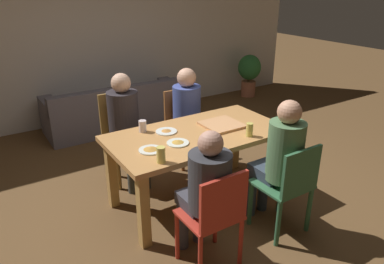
% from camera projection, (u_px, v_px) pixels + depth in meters
% --- Properties ---
extents(ground_plane, '(20.00, 20.00, 0.00)m').
position_uv_depth(ground_plane, '(197.00, 199.00, 3.94)').
color(ground_plane, brown).
extents(back_wall, '(7.96, 0.12, 2.79)m').
position_uv_depth(back_wall, '(91.00, 33.00, 5.76)').
color(back_wall, silver).
rests_on(back_wall, ground).
extents(dining_table, '(1.77, 0.93, 0.77)m').
position_uv_depth(dining_table, '(197.00, 143.00, 3.68)').
color(dining_table, '#C4874A').
rests_on(dining_table, ground).
extents(chair_0, '(0.44, 0.40, 0.89)m').
position_uv_depth(chair_0, '(216.00, 215.00, 2.80)').
color(chair_0, red).
rests_on(chair_0, ground).
extents(person_0, '(0.33, 0.49, 1.18)m').
position_uv_depth(person_0, '(206.00, 186.00, 2.84)').
color(person_0, '#3D3C46').
rests_on(person_0, ground).
extents(chair_1, '(0.45, 0.43, 0.89)m').
position_uv_depth(chair_1, '(289.00, 186.00, 3.24)').
color(chair_1, '#336641').
rests_on(chair_1, ground).
extents(person_1, '(0.32, 0.51, 1.26)m').
position_uv_depth(person_1, '(280.00, 155.00, 3.25)').
color(person_1, '#323D4B').
rests_on(person_1, ground).
extents(chair_2, '(0.42, 0.45, 0.91)m').
position_uv_depth(chair_2, '(183.00, 123.00, 4.63)').
color(chair_2, '#965729').
rests_on(chair_2, ground).
extents(person_2, '(0.34, 0.54, 1.21)m').
position_uv_depth(person_2, '(189.00, 109.00, 4.44)').
color(person_2, '#413746').
rests_on(person_2, ground).
extents(chair_3, '(0.42, 0.45, 1.00)m').
position_uv_depth(chair_3, '(122.00, 134.00, 4.23)').
color(chair_3, olive).
rests_on(chair_3, ground).
extents(person_3, '(0.34, 0.55, 1.26)m').
position_uv_depth(person_3, '(126.00, 121.00, 4.03)').
color(person_3, '#383C37').
rests_on(person_3, ground).
extents(pizza_box_0, '(0.38, 0.38, 0.02)m').
position_uv_depth(pizza_box_0, '(222.00, 125.00, 3.80)').
color(pizza_box_0, tan).
rests_on(pizza_box_0, dining_table).
extents(plate_0, '(0.21, 0.21, 0.03)m').
position_uv_depth(plate_0, '(150.00, 149.00, 3.26)').
color(plate_0, white).
rests_on(plate_0, dining_table).
extents(plate_1, '(0.21, 0.21, 0.03)m').
position_uv_depth(plate_1, '(166.00, 131.00, 3.65)').
color(plate_1, white).
rests_on(plate_1, dining_table).
extents(plate_2, '(0.21, 0.21, 0.03)m').
position_uv_depth(plate_2, '(178.00, 142.00, 3.40)').
color(plate_2, white).
rests_on(plate_2, dining_table).
extents(drinking_glass_0, '(0.08, 0.08, 0.14)m').
position_uv_depth(drinking_glass_0, '(161.00, 155.00, 3.03)').
color(drinking_glass_0, '#DECD61').
rests_on(drinking_glass_0, dining_table).
extents(drinking_glass_1, '(0.08, 0.08, 0.12)m').
position_uv_depth(drinking_glass_1, '(143.00, 126.00, 3.64)').
color(drinking_glass_1, silver).
rests_on(drinking_glass_1, dining_table).
extents(drinking_glass_2, '(0.07, 0.07, 0.13)m').
position_uv_depth(drinking_glass_2, '(250.00, 130.00, 3.53)').
color(drinking_glass_2, '#D9C95C').
rests_on(drinking_glass_2, dining_table).
extents(couch, '(2.19, 0.77, 0.72)m').
position_uv_depth(couch, '(119.00, 111.00, 5.75)').
color(couch, slate).
rests_on(couch, ground).
extents(potted_plant, '(0.44, 0.44, 0.82)m').
position_uv_depth(potted_plant, '(249.00, 72.00, 7.19)').
color(potted_plant, '#B96C4E').
rests_on(potted_plant, ground).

